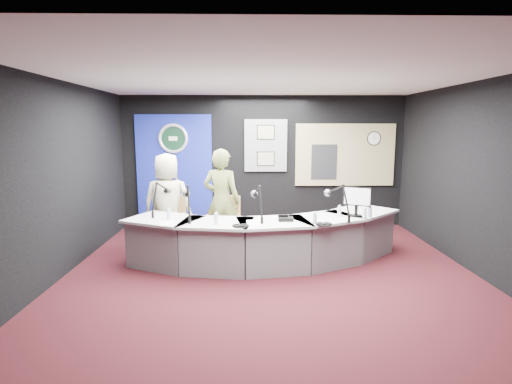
{
  "coord_description": "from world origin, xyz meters",
  "views": [
    {
      "loc": [
        -0.33,
        -5.54,
        2.12
      ],
      "look_at": [
        -0.2,
        0.8,
        1.1
      ],
      "focal_mm": 28.0,
      "sensor_mm": 36.0,
      "label": 1
    }
  ],
  "objects_px": {
    "armchair_left": "(168,226)",
    "armchair_right": "(222,226)",
    "broadcast_desk": "(266,240)",
    "person_man": "(168,202)",
    "person_woman": "(222,201)"
  },
  "relations": [
    {
      "from": "armchair_left",
      "to": "armchair_right",
      "type": "distance_m",
      "value": 0.95
    },
    {
      "from": "broadcast_desk",
      "to": "armchair_left",
      "type": "xyz_separation_m",
      "value": [
        -1.67,
        0.69,
        0.05
      ]
    },
    {
      "from": "person_man",
      "to": "armchair_right",
      "type": "bearing_deg",
      "value": 172.65
    },
    {
      "from": "person_woman",
      "to": "person_man",
      "type": "bearing_deg",
      "value": 11.88
    },
    {
      "from": "armchair_left",
      "to": "person_woman",
      "type": "bearing_deg",
      "value": 4.87
    },
    {
      "from": "armchair_right",
      "to": "person_woman",
      "type": "bearing_deg",
      "value": 0.0
    },
    {
      "from": "person_woman",
      "to": "armchair_right",
      "type": "bearing_deg",
      "value": -0.0
    },
    {
      "from": "armchair_right",
      "to": "person_woman",
      "type": "height_order",
      "value": "person_woman"
    },
    {
      "from": "person_woman",
      "to": "armchair_left",
      "type": "bearing_deg",
      "value": 11.88
    },
    {
      "from": "armchair_left",
      "to": "person_man",
      "type": "height_order",
      "value": "person_man"
    },
    {
      "from": "armchair_left",
      "to": "person_man",
      "type": "relative_size",
      "value": 0.5
    },
    {
      "from": "person_man",
      "to": "person_woman",
      "type": "height_order",
      "value": "person_woman"
    },
    {
      "from": "broadcast_desk",
      "to": "person_man",
      "type": "xyz_separation_m",
      "value": [
        -1.67,
        0.69,
        0.48
      ]
    },
    {
      "from": "armchair_right",
      "to": "person_man",
      "type": "height_order",
      "value": "person_man"
    },
    {
      "from": "armchair_left",
      "to": "armchair_right",
      "type": "height_order",
      "value": "armchair_right"
    }
  ]
}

